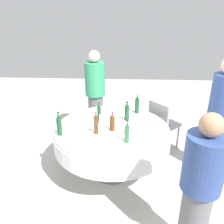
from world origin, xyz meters
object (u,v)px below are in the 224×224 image
Objects in this scene: plate_west at (113,121)px; bottle_green_near at (127,132)px; bottle_dark_green_left at (137,105)px; plate_right at (108,141)px; bottle_brown_south at (112,122)px; wine_glass_near at (102,118)px; dining_table at (112,137)px; bottle_dark_green_far at (127,112)px; wine_glass_far at (130,127)px; person_left at (199,191)px; wine_glass_front at (156,121)px; bottle_brown_front at (96,124)px; person_north at (95,95)px; person_rear at (220,116)px; bottle_dark_green_rear at (59,124)px; chair_near at (162,122)px; bottle_dark_green_north at (99,112)px.

bottle_green_near is at bearing -160.96° from plate_west.
plate_right is (-0.87, 0.38, -0.13)m from bottle_dark_green_left.
bottle_brown_south is 0.21m from wine_glass_near.
bottle_dark_green_far is (0.25, -0.20, 0.28)m from dining_table.
wine_glass_far is 0.10× the size of person_left.
wine_glass_front is at bearing -44.25° from bottle_green_near.
bottle_dark_green_left is at bearing -30.71° from bottle_dark_green_far.
bottle_brown_front is 0.19× the size of person_north.
bottle_dark_green_left is at bearing -38.83° from bottle_brown_front.
wine_glass_front is 0.97× the size of wine_glass_near.
plate_west is at bearing -97.57° from person_rear.
wine_glass_front reaches higher than dining_table.
person_left is at bearing -124.02° from bottle_dark_green_rear.
person_rear is (-0.09, -1.45, 0.15)m from plate_west.
wine_glass_far is 1.07m from chair_near.
bottle_dark_green_left is 1.79m from person_left.
bottle_green_near is 1.14× the size of bottle_brown_south.
wine_glass_front reaches higher than plate_right.
bottle_dark_green_far is at bearing 61.78° from wine_glass_front.
person_rear reaches higher than person_left.
bottle_dark_green_left is 1.26m from bottle_dark_green_rear.
person_rear is at bearing -80.39° from bottle_brown_front.
bottle_green_near is at bearing -87.28° from person_north.
bottle_dark_green_rear is at bearing 102.05° from wine_glass_front.
dining_table is 10.31× the size of wine_glass_near.
dining_table is 5.29× the size of bottle_dark_green_left.
wine_glass_far is at bearing -148.64° from plate_west.
wine_glass_near is at bearing 56.74° from wine_glass_far.
bottle_dark_green_north is (-0.30, 0.55, -0.01)m from bottle_dark_green_left.
wine_glass_front is 0.63× the size of plate_west.
bottle_dark_green_rear is at bearing 126.17° from bottle_dark_green_left.
bottle_dark_green_left is at bearing 26.40° from wine_glass_front.
chair_near is at bearing -134.77° from person_rear.
dining_table is at bearing -70.65° from bottle_dark_green_rear.
bottle_dark_green_far reaches higher than bottle_dark_green_north.
bottle_brown_front is 0.43m from wine_glass_far.
person_left is 1.48m from person_rear.
person_north is (1.09, 0.35, -0.02)m from bottle_brown_south.
dining_table is 1.48m from person_left.
person_rear is at bearing -88.74° from wine_glass_near.
person_rear is (0.07, -0.86, 0.05)m from wine_glass_front.
bottle_dark_green_rear reaches higher than plate_right.
bottle_green_near is 0.19m from wine_glass_far.
dining_table is 0.25m from plate_west.
bottle_dark_green_rear is 2.13m from person_rear.
wine_glass_far is (-0.10, -0.23, -0.01)m from bottle_brown_south.
bottle_dark_green_rear is 0.64m from bottle_dark_green_north.
bottle_brown_front is 1.46m from person_left.
person_left is (-1.47, -0.61, -0.08)m from bottle_dark_green_far.
bottle_green_near is 1.34m from person_rear.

